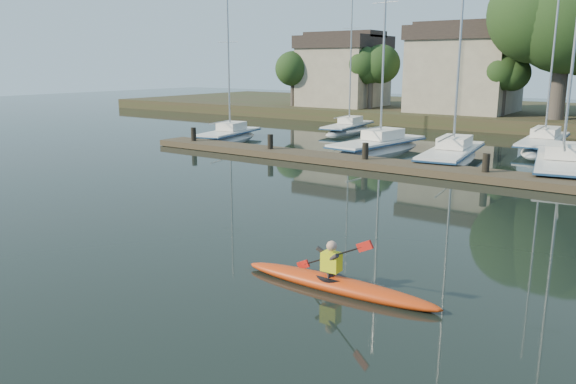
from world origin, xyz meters
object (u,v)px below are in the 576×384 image
Objects in this scene: kayak at (336,281)px; sailboat_2 at (451,164)px; dock at (421,169)px; sailboat_3 at (560,177)px; sailboat_0 at (229,142)px; sailboat_6 at (543,150)px; sailboat_5 at (348,133)px; sailboat_1 at (378,154)px.

sailboat_2 is at bearing 100.25° from kayak.
kayak is 0.33× the size of sailboat_2.
dock is 2.22× the size of sailboat_2.
sailboat_3 is (1.59, 18.39, -0.41)m from kayak.
kayak is 26.80m from sailboat_0.
sailboat_6 reaches higher than dock.
kayak is 0.32× the size of sailboat_6.
sailboat_5 is at bearing 135.41° from sailboat_2.
sailboat_1 reaches higher than sailboat_0.
dock is at bearing -55.85° from sailboat_5.
kayak is 0.35× the size of sailboat_3.
dock is (-3.88, 14.61, 0.01)m from kayak.
sailboat_2 reaches higher than sailboat_0.
sailboat_1 is 10.32m from sailboat_3.
sailboat_3 is at bearing -35.62° from sailboat_5.
dock is 4.28m from sailboat_2.
dock is 2.38× the size of sailboat_3.
sailboat_2 is 8.54m from sailboat_6.
sailboat_3 reaches higher than kayak.
sailboat_0 reaches higher than dock.
sailboat_2 is 0.97× the size of sailboat_6.
sailboat_2 is 5.50m from sailboat_3.
sailboat_3 reaches higher than dock.
sailboat_5 is (4.24, 9.13, 0.02)m from sailboat_0.
sailboat_1 is (10.73, 1.14, -0.01)m from sailboat_0.
sailboat_1 is at bearing 164.13° from sailboat_2.
sailboat_0 is (-19.38, 18.51, -0.38)m from kayak.
kayak is 0.34× the size of sailboat_1.
sailboat_1 is (-4.77, 5.03, -0.40)m from dock.
sailboat_5 is (-6.49, 8.00, 0.03)m from sailboat_1.
sailboat_1 is at bearing 133.46° from dock.
sailboat_6 is at bearing 13.55° from sailboat_0.
sailboat_2 is at bearing -1.42° from sailboat_1.
kayak is 15.11m from dock.
sailboat_6 reaches higher than sailboat_5.
sailboat_0 is at bearing 165.88° from dock.
sailboat_6 is at bearing 62.73° from sailboat_2.
sailboat_3 is at bearing 34.68° from dock.
sailboat_3 is at bearing -76.08° from sailboat_6.
sailboat_1 is 4.82m from sailboat_2.
kayak reaches higher than dock.
sailboat_5 is 0.84× the size of sailboat_6.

